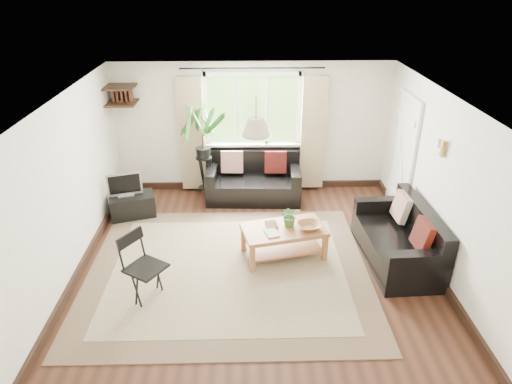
{
  "coord_description": "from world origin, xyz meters",
  "views": [
    {
      "loc": [
        -0.15,
        -5.26,
        3.85
      ],
      "look_at": [
        0.0,
        0.4,
        1.05
      ],
      "focal_mm": 32.0,
      "sensor_mm": 36.0,
      "label": 1
    }
  ],
  "objects_px": {
    "palm_stand": "(203,154)",
    "sofa_back": "(254,179)",
    "tv_stand": "(133,206)",
    "folding_chair": "(146,269)",
    "coffee_table": "(283,242)",
    "sofa_right": "(397,236)"
  },
  "relations": [
    {
      "from": "palm_stand",
      "to": "sofa_back",
      "type": "bearing_deg",
      "value": -5.71
    },
    {
      "from": "tv_stand",
      "to": "palm_stand",
      "type": "relative_size",
      "value": 0.43
    },
    {
      "from": "folding_chair",
      "to": "coffee_table",
      "type": "bearing_deg",
      "value": -29.99
    },
    {
      "from": "sofa_back",
      "to": "tv_stand",
      "type": "bearing_deg",
      "value": -160.72
    },
    {
      "from": "coffee_table",
      "to": "folding_chair",
      "type": "xyz_separation_m",
      "value": [
        -1.81,
        -0.91,
        0.22
      ]
    },
    {
      "from": "coffee_table",
      "to": "sofa_back",
      "type": "bearing_deg",
      "value": 101.74
    },
    {
      "from": "sofa_back",
      "to": "folding_chair",
      "type": "bearing_deg",
      "value": -113.96
    },
    {
      "from": "coffee_table",
      "to": "sofa_right",
      "type": "bearing_deg",
      "value": -4.71
    },
    {
      "from": "sofa_right",
      "to": "folding_chair",
      "type": "xyz_separation_m",
      "value": [
        -3.42,
        -0.78,
        0.06
      ]
    },
    {
      "from": "sofa_right",
      "to": "coffee_table",
      "type": "xyz_separation_m",
      "value": [
        -1.62,
        0.13,
        -0.16
      ]
    },
    {
      "from": "sofa_right",
      "to": "sofa_back",
      "type": "bearing_deg",
      "value": -137.84
    },
    {
      "from": "tv_stand",
      "to": "folding_chair",
      "type": "xyz_separation_m",
      "value": [
        0.67,
        -2.19,
        0.26
      ]
    },
    {
      "from": "coffee_table",
      "to": "folding_chair",
      "type": "relative_size",
      "value": 1.29
    },
    {
      "from": "sofa_back",
      "to": "folding_chair",
      "type": "height_order",
      "value": "folding_chair"
    },
    {
      "from": "tv_stand",
      "to": "sofa_back",
      "type": "bearing_deg",
      "value": -0.49
    },
    {
      "from": "sofa_right",
      "to": "palm_stand",
      "type": "bearing_deg",
      "value": -128.69
    },
    {
      "from": "sofa_right",
      "to": "tv_stand",
      "type": "relative_size",
      "value": 2.29
    },
    {
      "from": "sofa_back",
      "to": "coffee_table",
      "type": "height_order",
      "value": "sofa_back"
    },
    {
      "from": "coffee_table",
      "to": "palm_stand",
      "type": "bearing_deg",
      "value": 122.96
    },
    {
      "from": "palm_stand",
      "to": "folding_chair",
      "type": "distance_m",
      "value": 2.97
    },
    {
      "from": "tv_stand",
      "to": "palm_stand",
      "type": "xyz_separation_m",
      "value": [
        1.19,
        0.71,
        0.66
      ]
    },
    {
      "from": "sofa_back",
      "to": "palm_stand",
      "type": "xyz_separation_m",
      "value": [
        -0.89,
        0.09,
        0.46
      ]
    }
  ]
}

